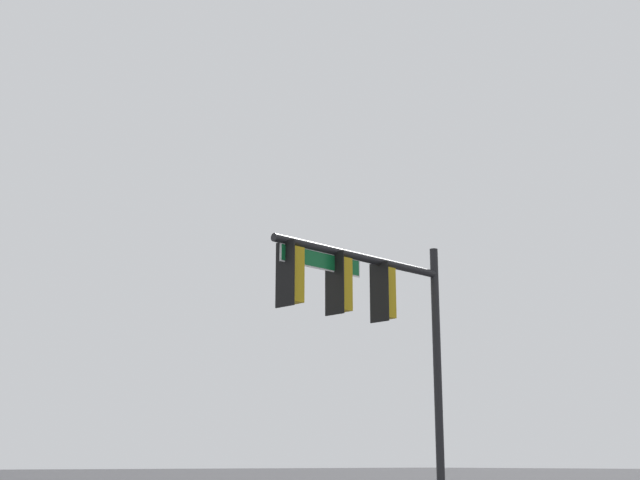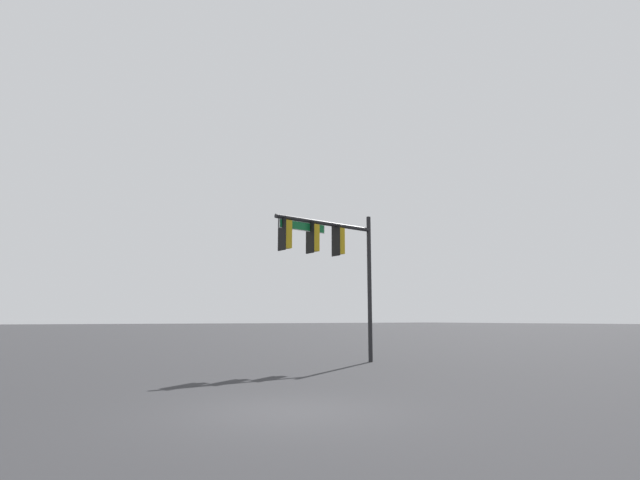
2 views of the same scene
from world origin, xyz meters
name	(u,v)px [view 2 (image 2 of 2)]	position (x,y,z in m)	size (l,w,h in m)	color
ground_plane	(287,412)	(0.00, 0.00, 0.00)	(400.00, 400.00, 0.00)	#2D2D30
signal_pole_near	(330,248)	(-6.38, -8.12, 4.74)	(5.05, 0.87, 6.35)	black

